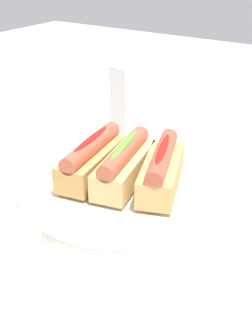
# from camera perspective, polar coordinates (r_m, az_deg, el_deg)

# --- Properties ---
(ground_plane) EXTENTS (2.40, 2.40, 0.00)m
(ground_plane) POSITION_cam_1_polar(r_m,az_deg,el_deg) (0.69, -0.55, -3.97)
(ground_plane) COLOR beige
(serving_bowl) EXTENTS (0.32, 0.32, 0.03)m
(serving_bowl) POSITION_cam_1_polar(r_m,az_deg,el_deg) (0.68, 0.00, -2.66)
(serving_bowl) COLOR silver
(serving_bowl) RESTS_ON ground_plane
(hotdog_front) EXTENTS (0.16, 0.10, 0.06)m
(hotdog_front) POSITION_cam_1_polar(r_m,az_deg,el_deg) (0.65, 4.63, -0.10)
(hotdog_front) COLOR tan
(hotdog_front) RESTS_ON serving_bowl
(hotdog_back) EXTENTS (0.16, 0.08, 0.06)m
(hotdog_back) POSITION_cam_1_polar(r_m,az_deg,el_deg) (0.66, 0.00, 0.61)
(hotdog_back) COLOR #DBB270
(hotdog_back) RESTS_ON serving_bowl
(hotdog_side) EXTENTS (0.16, 0.08, 0.06)m
(hotdog_side) POSITION_cam_1_polar(r_m,az_deg,el_deg) (0.68, -4.42, 1.27)
(hotdog_side) COLOR tan
(hotdog_side) RESTS_ON serving_bowl
(water_glass) EXTENTS (0.07, 0.07, 0.09)m
(water_glass) POSITION_cam_1_polar(r_m,az_deg,el_deg) (0.52, -14.45, -11.64)
(water_glass) COLOR white
(water_glass) RESTS_ON ground_plane
(napkin_box) EXTENTS (0.12, 0.07, 0.15)m
(napkin_box) POSITION_cam_1_polar(r_m,az_deg,el_deg) (0.88, 1.50, 8.66)
(napkin_box) COLOR white
(napkin_box) RESTS_ON ground_plane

